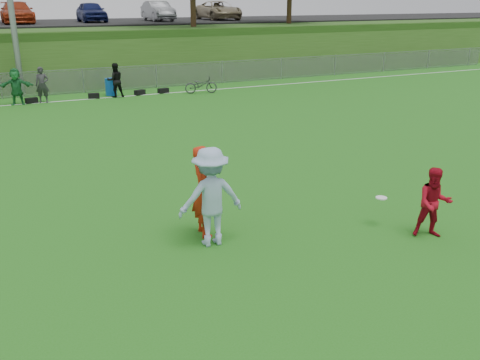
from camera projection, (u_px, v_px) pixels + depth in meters
ground at (259, 237)px, 11.22m from camera, size 120.00×120.00×0.00m
sideline_far at (92, 99)px, 26.57m from camera, size 60.00×0.10×0.01m
fence at (83, 81)px, 28.07m from camera, size 58.00×0.06×1.30m
berm at (53, 47)px, 37.18m from camera, size 120.00×18.00×3.00m
parking_lot at (47, 23)px, 38.38m from camera, size 120.00×12.00×0.10m
car_row at (30, 12)px, 36.80m from camera, size 32.04×5.18×1.44m
spectator_row at (26, 86)px, 25.09m from camera, size 7.93×0.76×1.69m
gear_bags at (109, 95)px, 26.98m from camera, size 7.14×0.49×0.26m
player_red_left at (203, 191)px, 11.07m from camera, size 0.51×0.74×1.94m
player_red_center at (434, 203)px, 11.04m from camera, size 0.92×0.86×1.50m
player_blue at (211, 197)px, 10.62m from camera, size 1.36×0.84×2.03m
frisbee at (381, 198)px, 11.61m from camera, size 0.25×0.25×0.02m
recycling_bin at (111, 87)px, 27.48m from camera, size 0.74×0.74×0.86m
bicycle at (201, 85)px, 28.02m from camera, size 1.78×0.95×0.89m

